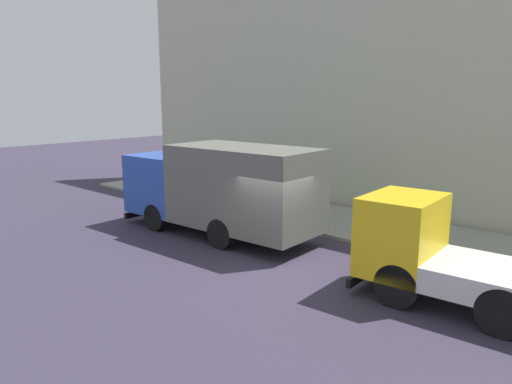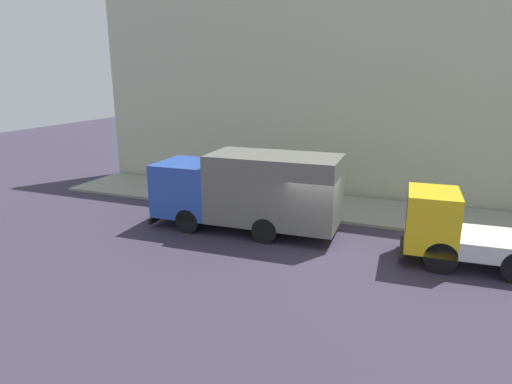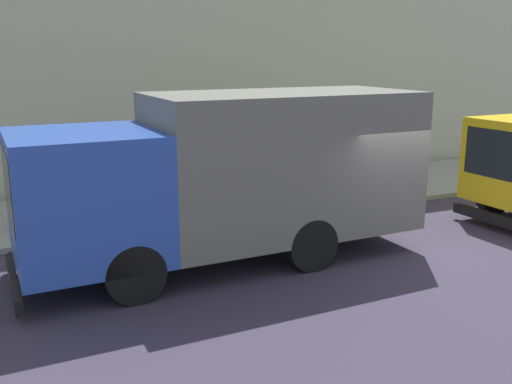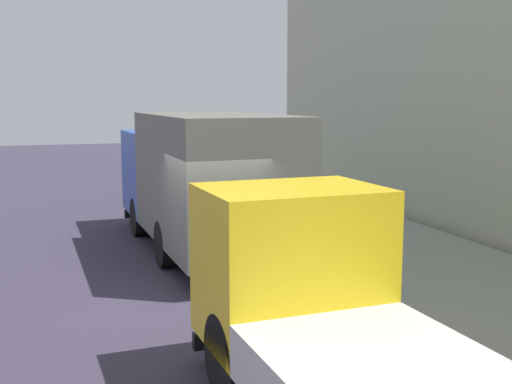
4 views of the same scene
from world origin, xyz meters
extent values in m
plane|color=#352E40|center=(0.00, 0.00, 0.00)|extent=(80.00, 80.00, 0.00)
cube|color=gray|center=(5.08, 0.00, 0.06)|extent=(4.16, 30.00, 0.12)
cube|color=#284AA8|center=(0.74, 5.96, 1.59)|extent=(2.64, 2.52, 2.19)
cube|color=black|center=(0.70, 7.15, 1.86)|extent=(2.14, 0.14, 1.22)
cube|color=#605F56|center=(0.87, 2.17, 1.86)|extent=(2.73, 5.24, 2.73)
cube|color=black|center=(0.69, 7.23, 0.28)|extent=(2.45, 0.21, 0.24)
cylinder|color=black|center=(-0.37, 5.44, 0.50)|extent=(0.34, 1.01, 1.00)
cylinder|color=black|center=(1.88, 5.52, 0.50)|extent=(0.34, 1.01, 1.00)
cylinder|color=black|center=(-0.25, 2.13, 0.50)|extent=(0.34, 1.01, 1.00)
cylinder|color=black|center=(2.00, 2.21, 0.50)|extent=(0.34, 1.01, 1.00)
cube|color=yellow|center=(0.32, -3.72, 1.51)|extent=(2.26, 1.75, 1.95)
cube|color=black|center=(0.28, -2.92, 1.74)|extent=(1.83, 0.15, 1.09)
cube|color=black|center=(0.28, -2.84, 0.29)|extent=(2.10, 0.22, 0.24)
cylinder|color=black|center=(-0.60, -4.10, 0.53)|extent=(0.35, 1.08, 1.07)
cylinder|color=black|center=(1.28, -4.01, 0.53)|extent=(0.35, 1.08, 1.07)
cylinder|color=#433449|center=(4.30, 7.05, 0.55)|extent=(0.32, 0.32, 0.86)
cylinder|color=#325891|center=(4.30, 7.05, 1.29)|extent=(0.43, 0.43, 0.61)
sphere|color=brown|center=(4.30, 7.05, 1.70)|extent=(0.21, 0.21, 0.21)
cylinder|color=brown|center=(5.29, 8.81, 0.55)|extent=(0.31, 0.31, 0.85)
cylinder|color=#272133|center=(5.29, 8.81, 1.29)|extent=(0.41, 0.41, 0.63)
sphere|color=#D1B07F|center=(5.29, 8.81, 1.73)|extent=(0.24, 0.24, 0.24)
camera|label=1|loc=(-10.61, -8.54, 4.88)|focal=33.37mm
camera|label=2|loc=(-15.12, -3.41, 6.34)|focal=30.94mm
camera|label=3|loc=(-9.10, 7.19, 3.95)|focal=40.41mm
camera|label=4|loc=(-2.50, -10.94, 3.57)|focal=44.43mm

